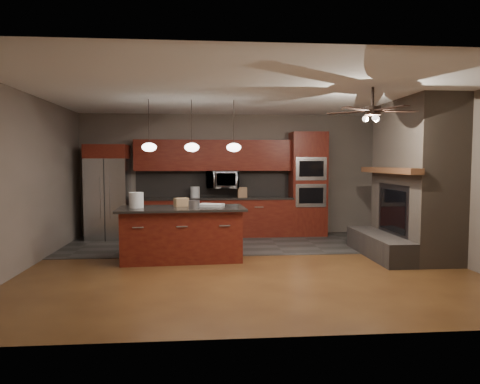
{
  "coord_description": "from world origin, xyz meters",
  "views": [
    {
      "loc": [
        -0.68,
        -6.99,
        1.7
      ],
      "look_at": [
        -0.05,
        0.6,
        1.16
      ],
      "focal_mm": 32.0,
      "sensor_mm": 36.0,
      "label": 1
    }
  ],
  "objects": [
    {
      "name": "ground",
      "position": [
        0.0,
        0.0,
        0.0
      ],
      "size": [
        7.0,
        7.0,
        0.0
      ],
      "primitive_type": "plane",
      "color": "brown",
      "rests_on": "ground"
    },
    {
      "name": "ceiling",
      "position": [
        0.0,
        0.0,
        2.8
      ],
      "size": [
        7.0,
        6.0,
        0.02
      ],
      "primitive_type": "cube",
      "color": "white",
      "rests_on": "back_wall"
    },
    {
      "name": "back_wall",
      "position": [
        0.0,
        3.0,
        1.4
      ],
      "size": [
        7.0,
        0.02,
        2.8
      ],
      "primitive_type": "cube",
      "color": "slate",
      "rests_on": "ground"
    },
    {
      "name": "right_wall",
      "position": [
        3.5,
        0.0,
        1.4
      ],
      "size": [
        0.02,
        6.0,
        2.8
      ],
      "primitive_type": "cube",
      "color": "slate",
      "rests_on": "ground"
    },
    {
      "name": "left_wall",
      "position": [
        -3.5,
        0.0,
        1.4
      ],
      "size": [
        0.02,
        6.0,
        2.8
      ],
      "primitive_type": "cube",
      "color": "slate",
      "rests_on": "ground"
    },
    {
      "name": "slate_tile_patch",
      "position": [
        0.0,
        1.8,
        0.01
      ],
      "size": [
        7.0,
        2.4,
        0.01
      ],
      "primitive_type": "cube",
      "color": "#393734",
      "rests_on": "ground"
    },
    {
      "name": "fireplace_column",
      "position": [
        3.04,
        0.4,
        1.3
      ],
      "size": [
        1.3,
        2.1,
        2.8
      ],
      "color": "brown",
      "rests_on": "ground"
    },
    {
      "name": "back_cabinetry",
      "position": [
        -0.48,
        2.74,
        0.89
      ],
      "size": [
        3.59,
        0.64,
        2.2
      ],
      "color": "maroon",
      "rests_on": "ground"
    },
    {
      "name": "oven_tower",
      "position": [
        1.7,
        2.69,
        1.19
      ],
      "size": [
        0.8,
        0.63,
        2.38
      ],
      "color": "maroon",
      "rests_on": "ground"
    },
    {
      "name": "microwave",
      "position": [
        -0.27,
        2.75,
        1.3
      ],
      "size": [
        0.73,
        0.41,
        0.5
      ],
      "primitive_type": "imported",
      "color": "silver",
      "rests_on": "back_cabinetry"
    },
    {
      "name": "refrigerator",
      "position": [
        -2.8,
        2.62,
        1.04
      ],
      "size": [
        0.89,
        0.75,
        2.07
      ],
      "color": "silver",
      "rests_on": "ground"
    },
    {
      "name": "kitchen_island",
      "position": [
        -1.07,
        0.39,
        0.47
      ],
      "size": [
        2.21,
        1.1,
        0.92
      ],
      "rotation": [
        0.0,
        0.0,
        0.06
      ],
      "color": "maroon",
      "rests_on": "ground"
    },
    {
      "name": "white_bucket",
      "position": [
        -1.84,
        0.37,
        1.05
      ],
      "size": [
        0.29,
        0.29,
        0.26
      ],
      "primitive_type": "cylinder",
      "rotation": [
        0.0,
        0.0,
        -0.2
      ],
      "color": "white",
      "rests_on": "kitchen_island"
    },
    {
      "name": "paint_can",
      "position": [
        -0.86,
        0.27,
        0.98
      ],
      "size": [
        0.24,
        0.24,
        0.13
      ],
      "primitive_type": "cylinder",
      "rotation": [
        0.0,
        0.0,
        0.35
      ],
      "color": "#A7A6AB",
      "rests_on": "kitchen_island"
    },
    {
      "name": "paint_tray",
      "position": [
        -0.56,
        0.53,
        0.94
      ],
      "size": [
        0.49,
        0.41,
        0.04
      ],
      "primitive_type": "cube",
      "rotation": [
        0.0,
        0.0,
        -0.31
      ],
      "color": "silver",
      "rests_on": "kitchen_island"
    },
    {
      "name": "cardboard_box",
      "position": [
        -1.09,
        0.55,
        0.99
      ],
      "size": [
        0.28,
        0.24,
        0.15
      ],
      "primitive_type": "cube",
      "rotation": [
        0.0,
        0.0,
        0.39
      ],
      "color": "#9D7851",
      "rests_on": "kitchen_island"
    },
    {
      "name": "counter_bucket",
      "position": [
        -0.89,
        2.7,
        1.02
      ],
      "size": [
        0.24,
        0.24,
        0.24
      ],
      "primitive_type": "cylinder",
      "rotation": [
        0.0,
        0.0,
        0.12
      ],
      "color": "silver",
      "rests_on": "back_cabinetry"
    },
    {
      "name": "counter_box",
      "position": [
        0.17,
        2.65,
        1.01
      ],
      "size": [
        0.22,
        0.17,
        0.23
      ],
      "primitive_type": "cube",
      "rotation": [
        0.0,
        0.0,
        0.06
      ],
      "color": "#98704E",
      "rests_on": "back_cabinetry"
    },
    {
      "name": "pendant_left",
      "position": [
        -1.65,
        0.7,
        1.96
      ],
      "size": [
        0.26,
        0.26,
        0.92
      ],
      "color": "black",
      "rests_on": "ceiling"
    },
    {
      "name": "pendant_center",
      "position": [
        -0.9,
        0.7,
        1.96
      ],
      "size": [
        0.26,
        0.26,
        0.92
      ],
      "color": "black",
      "rests_on": "ceiling"
    },
    {
      "name": "pendant_right",
      "position": [
        -0.15,
        0.7,
        1.96
      ],
      "size": [
        0.26,
        0.26,
        0.92
      ],
      "color": "black",
      "rests_on": "ceiling"
    },
    {
      "name": "ceiling_fan",
      "position": [
        1.8,
        -0.8,
        2.46
      ],
      "size": [
        1.27,
        1.33,
        0.41
      ],
      "color": "black",
      "rests_on": "ceiling"
    }
  ]
}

